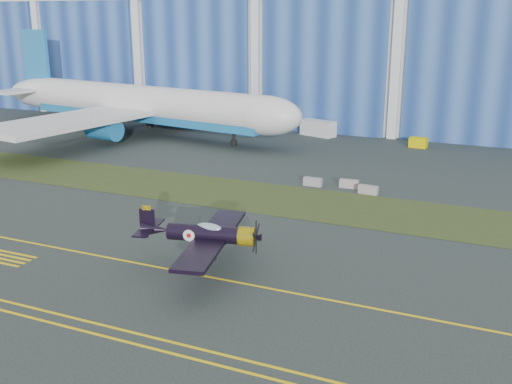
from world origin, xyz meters
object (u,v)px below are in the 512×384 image
at_px(jetliner, 141,64).
at_px(tug, 418,142).
at_px(shipping_container, 318,128).
at_px(warbird, 204,233).

bearing_deg(jetliner, tug, 18.90).
height_order(shipping_container, tug, shipping_container).
bearing_deg(warbird, shipping_container, 86.68).
bearing_deg(warbird, jetliner, 115.92).
bearing_deg(jetliner, shipping_container, 29.75).
height_order(warbird, shipping_container, warbird).
bearing_deg(warbird, tug, 69.27).
xyz_separation_m(jetliner, tug, (40.05, 6.98, -9.82)).
bearing_deg(shipping_container, jetliner, -140.69).
relative_size(warbird, tug, 5.86).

